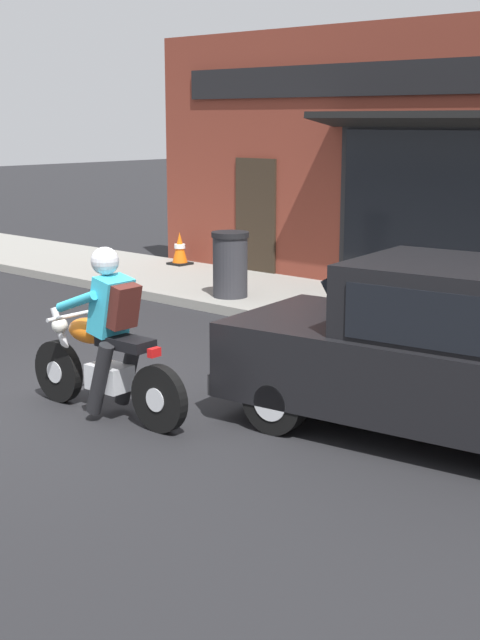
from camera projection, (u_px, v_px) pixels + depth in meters
name	position (u px, v px, depth m)	size (l,w,h in m)	color
ground_plane	(67.00, 405.00, 8.76)	(80.00, 80.00, 0.00)	black
sidewalk_curb	(218.00, 287.00, 14.58)	(2.60, 22.00, 0.14)	gray
storefront_building	(404.00, 162.00, 13.62)	(1.25, 9.99, 4.20)	maroon
motorcycle_with_rider	(107.00, 347.00, 8.31)	(0.56, 2.02, 1.62)	black
car_hatchback	(443.00, 354.00, 7.72)	(2.10, 3.96, 1.57)	black
trash_bin	(230.00, 264.00, 13.32)	(0.56, 0.56, 0.98)	#2D2D33
traffic_cone	(180.00, 249.00, 16.33)	(0.36, 0.36, 0.60)	black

